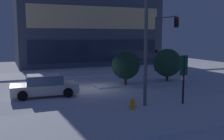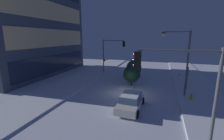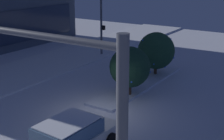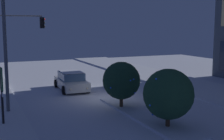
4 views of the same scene
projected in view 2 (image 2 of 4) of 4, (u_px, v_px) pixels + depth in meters
name	position (u px, v px, depth m)	size (l,w,h in m)	color
ground	(126.00, 94.00, 18.60)	(52.00, 52.00, 0.00)	silver
curb_strip_near	(205.00, 102.00, 16.06)	(52.00, 5.20, 0.14)	silver
curb_strip_far	(66.00, 86.00, 21.11)	(52.00, 5.20, 0.14)	silver
median_strip	(131.00, 82.00, 23.36)	(9.00, 1.80, 0.14)	silver
car_near	(131.00, 102.00, 14.56)	(4.63, 2.24, 1.49)	silver
traffic_light_corner_far_right	(111.00, 50.00, 28.37)	(0.32, 4.29, 6.29)	#565960
traffic_light_corner_near_left	(181.00, 82.00, 8.27)	(0.32, 4.47, 6.19)	#565960
street_lamp_arched	(180.00, 54.00, 17.04)	(0.56, 3.05, 7.40)	#565960
fire_hydrant	(191.00, 97.00, 16.53)	(0.48, 0.26, 0.77)	gold
parking_info_sign	(187.00, 76.00, 19.38)	(0.55, 0.12, 3.03)	black
decorated_tree_median	(134.00, 68.00, 25.16)	(2.51, 2.51, 3.02)	#473323
decorated_tree_left_of_median	(132.00, 74.00, 20.98)	(2.36, 2.32, 2.93)	#473323
construction_cone	(179.00, 75.00, 26.86)	(0.36, 0.36, 0.55)	orange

